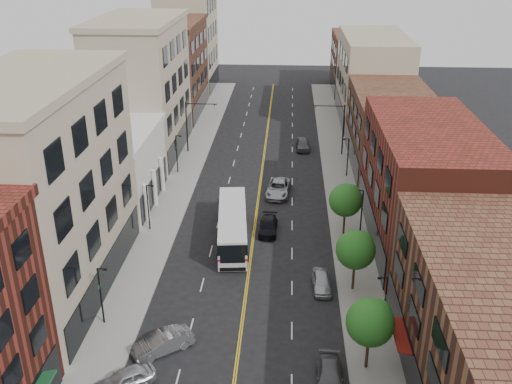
% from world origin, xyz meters
% --- Properties ---
extents(sidewalk_left, '(4.00, 110.00, 0.15)m').
position_xyz_m(sidewalk_left, '(-10.00, 35.00, 0.07)').
color(sidewalk_left, gray).
rests_on(sidewalk_left, ground).
extents(sidewalk_right, '(4.00, 110.00, 0.15)m').
position_xyz_m(sidewalk_right, '(10.00, 35.00, 0.07)').
color(sidewalk_right, gray).
rests_on(sidewalk_right, ground).
extents(bldg_l_tanoffice, '(10.00, 22.00, 18.00)m').
position_xyz_m(bldg_l_tanoffice, '(-17.00, 13.00, 9.00)').
color(bldg_l_tanoffice, tan).
rests_on(bldg_l_tanoffice, ground).
extents(bldg_l_white, '(10.00, 14.00, 8.00)m').
position_xyz_m(bldg_l_white, '(-17.00, 31.00, 4.00)').
color(bldg_l_white, silver).
rests_on(bldg_l_white, ground).
extents(bldg_l_far_a, '(10.00, 20.00, 18.00)m').
position_xyz_m(bldg_l_far_a, '(-17.00, 48.00, 9.00)').
color(bldg_l_far_a, tan).
rests_on(bldg_l_far_a, ground).
extents(bldg_l_far_b, '(10.00, 20.00, 15.00)m').
position_xyz_m(bldg_l_far_b, '(-17.00, 68.00, 7.50)').
color(bldg_l_far_b, brown).
rests_on(bldg_l_far_b, ground).
extents(bldg_l_far_c, '(10.00, 16.00, 20.00)m').
position_xyz_m(bldg_l_far_c, '(-17.00, 86.00, 10.00)').
color(bldg_l_far_c, tan).
rests_on(bldg_l_far_c, ground).
extents(bldg_r_near, '(10.00, 26.00, 10.00)m').
position_xyz_m(bldg_r_near, '(17.00, 0.00, 5.00)').
color(bldg_r_near, brown).
rests_on(bldg_r_near, ground).
extents(bldg_r_mid, '(10.00, 22.00, 12.00)m').
position_xyz_m(bldg_r_mid, '(17.00, 24.00, 6.00)').
color(bldg_r_mid, '#582217').
rests_on(bldg_r_mid, ground).
extents(bldg_r_far_a, '(10.00, 20.00, 10.00)m').
position_xyz_m(bldg_r_far_a, '(17.00, 45.00, 5.00)').
color(bldg_r_far_a, brown).
rests_on(bldg_r_far_a, ground).
extents(bldg_r_far_b, '(10.00, 22.00, 14.00)m').
position_xyz_m(bldg_r_far_b, '(17.00, 66.00, 7.00)').
color(bldg_r_far_b, tan).
rests_on(bldg_r_far_b, ground).
extents(bldg_r_far_c, '(10.00, 18.00, 11.00)m').
position_xyz_m(bldg_r_far_c, '(17.00, 86.00, 5.50)').
color(bldg_r_far_c, brown).
rests_on(bldg_r_far_c, ground).
extents(tree_r_1, '(3.40, 3.40, 5.59)m').
position_xyz_m(tree_r_1, '(9.39, 4.07, 4.13)').
color(tree_r_1, black).
rests_on(tree_r_1, sidewalk_right).
extents(tree_r_2, '(3.40, 3.40, 5.59)m').
position_xyz_m(tree_r_2, '(9.39, 14.07, 4.13)').
color(tree_r_2, black).
rests_on(tree_r_2, sidewalk_right).
extents(tree_r_3, '(3.40, 3.40, 5.59)m').
position_xyz_m(tree_r_3, '(9.39, 24.07, 4.13)').
color(tree_r_3, black).
rests_on(tree_r_3, sidewalk_right).
extents(lamp_l_1, '(0.81, 0.55, 5.05)m').
position_xyz_m(lamp_l_1, '(-10.95, 8.00, 2.97)').
color(lamp_l_1, black).
rests_on(lamp_l_1, sidewalk_left).
extents(lamp_l_2, '(0.81, 0.55, 5.05)m').
position_xyz_m(lamp_l_2, '(-10.95, 24.00, 2.97)').
color(lamp_l_2, black).
rests_on(lamp_l_2, sidewalk_left).
extents(lamp_l_3, '(0.81, 0.55, 5.05)m').
position_xyz_m(lamp_l_3, '(-10.95, 40.00, 2.97)').
color(lamp_l_3, black).
rests_on(lamp_l_3, sidewalk_left).
extents(lamp_r_1, '(0.81, 0.55, 5.05)m').
position_xyz_m(lamp_r_1, '(10.95, 8.00, 2.97)').
color(lamp_r_1, black).
rests_on(lamp_r_1, sidewalk_right).
extents(lamp_r_2, '(0.81, 0.55, 5.05)m').
position_xyz_m(lamp_r_2, '(10.95, 24.00, 2.97)').
color(lamp_r_2, black).
rests_on(lamp_r_2, sidewalk_right).
extents(lamp_r_3, '(0.81, 0.55, 5.05)m').
position_xyz_m(lamp_r_3, '(10.95, 40.00, 2.97)').
color(lamp_r_3, black).
rests_on(lamp_r_3, sidewalk_right).
extents(signal_mast_left, '(4.49, 0.18, 7.20)m').
position_xyz_m(signal_mast_left, '(-10.27, 48.00, 4.65)').
color(signal_mast_left, black).
rests_on(signal_mast_left, sidewalk_left).
extents(signal_mast_right, '(4.49, 0.18, 7.20)m').
position_xyz_m(signal_mast_right, '(10.27, 48.00, 4.65)').
color(signal_mast_right, black).
rests_on(signal_mast_right, sidewalk_right).
extents(city_bus, '(3.95, 12.74, 3.23)m').
position_xyz_m(city_bus, '(-2.04, 22.23, 1.88)').
color(city_bus, silver).
rests_on(city_bus, ground).
extents(car_angle_a, '(4.43, 3.78, 1.43)m').
position_xyz_m(car_angle_a, '(-7.40, 1.10, 0.72)').
color(car_angle_a, '#B4B5BC').
rests_on(car_angle_a, ground).
extents(car_angle_b, '(4.69, 3.99, 1.52)m').
position_xyz_m(car_angle_b, '(-5.60, 5.04, 0.76)').
color(car_angle_b, '#929499').
rests_on(car_angle_b, ground).
extents(car_parked_mid, '(1.97, 4.54, 1.30)m').
position_xyz_m(car_parked_mid, '(6.59, 2.26, 0.65)').
color(car_parked_mid, '#515156').
rests_on(car_parked_mid, ground).
extents(car_parked_far, '(1.80, 4.09, 1.37)m').
position_xyz_m(car_parked_far, '(6.59, 14.09, 0.68)').
color(car_parked_far, '#AAACB2').
rests_on(car_parked_far, ground).
extents(car_lane_behind, '(1.66, 4.14, 1.34)m').
position_xyz_m(car_lane_behind, '(-2.86, 31.05, 0.67)').
color(car_lane_behind, '#4C4C51').
rests_on(car_lane_behind, ground).
extents(car_lane_a, '(2.00, 4.62, 1.32)m').
position_xyz_m(car_lane_a, '(1.50, 24.34, 0.66)').
color(car_lane_a, black).
rests_on(car_lane_a, ground).
extents(car_lane_b, '(3.18, 6.05, 1.62)m').
position_xyz_m(car_lane_b, '(2.33, 34.00, 0.81)').
color(car_lane_b, '#A6A9AE').
rests_on(car_lane_b, ground).
extents(car_lane_c, '(2.05, 4.70, 1.58)m').
position_xyz_m(car_lane_c, '(5.50, 50.17, 0.79)').
color(car_lane_c, '#515156').
rests_on(car_lane_c, ground).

